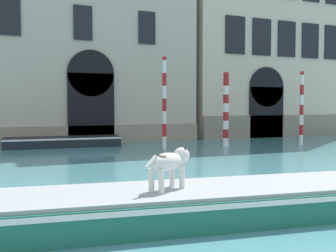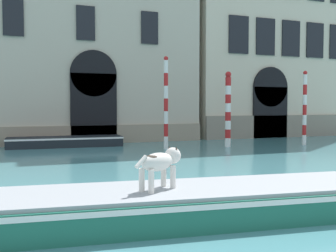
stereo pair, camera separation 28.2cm
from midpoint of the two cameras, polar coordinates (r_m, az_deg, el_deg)
palazzo_left at (r=23.62m, az=-12.76°, el=15.32°), size 12.53×6.13×14.06m
palazzo_right at (r=28.47m, az=13.84°, el=16.00°), size 11.44×6.13×16.83m
boat_foreground at (r=6.62m, az=0.12°, el=-11.24°), size 8.31×2.75×0.54m
dog_on_deck at (r=6.46m, az=0.18°, el=-5.27°), size 0.94×0.62×0.69m
boat_moored_near_palazzo at (r=19.01m, az=-14.24°, el=-2.18°), size 5.30×1.65×0.47m
mooring_pole_0 at (r=20.33m, az=19.60°, el=2.51°), size 0.20×0.20×3.62m
mooring_pole_1 at (r=18.57m, az=9.14°, el=2.48°), size 0.27×0.27×3.51m
mooring_pole_2 at (r=17.37m, az=0.17°, el=3.43°), size 0.19×0.19×4.10m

